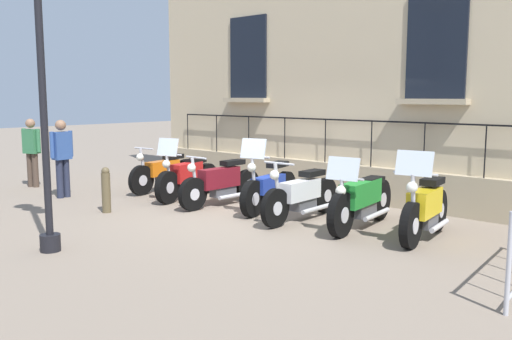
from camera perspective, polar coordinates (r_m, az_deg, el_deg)
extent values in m
plane|color=gray|center=(10.11, -0.70, -4.60)|extent=(60.00, 60.00, 0.00)
cube|color=#C6B28E|center=(12.17, 8.57, 15.33)|extent=(0.60, 10.57, 7.57)
cube|color=tan|center=(11.88, 7.22, -0.97)|extent=(0.20, 10.57, 0.75)
cube|color=black|center=(10.67, 18.16, 12.13)|extent=(0.06, 1.13, 1.90)
cube|color=tan|center=(10.57, 17.75, 6.76)|extent=(0.24, 1.33, 0.10)
cube|color=black|center=(13.29, -0.81, 11.57)|extent=(0.06, 1.13, 1.90)
cube|color=tan|center=(13.21, -1.04, 7.25)|extent=(0.24, 1.33, 0.10)
cube|color=black|center=(11.73, 7.22, 5.22)|extent=(0.03, 8.88, 0.03)
cylinder|color=black|center=(14.76, -7.08, 3.97)|extent=(0.02, 0.02, 0.91)
cylinder|color=black|center=(13.94, -4.10, 3.78)|extent=(0.02, 0.02, 0.91)
cylinder|color=black|center=(13.16, -0.76, 3.57)|extent=(0.02, 0.02, 0.91)
cylinder|color=black|center=(12.43, 2.99, 3.31)|extent=(0.02, 0.02, 0.91)
cylinder|color=black|center=(11.75, 7.18, 3.01)|extent=(0.02, 0.02, 0.91)
cylinder|color=black|center=(11.15, 11.85, 2.65)|extent=(0.02, 0.02, 0.91)
cylinder|color=black|center=(10.64, 17.00, 2.23)|extent=(0.02, 0.02, 0.91)
cylinder|color=black|center=(10.21, 22.63, 1.76)|extent=(0.02, 0.02, 0.91)
cylinder|color=black|center=(12.21, -11.78, -1.05)|extent=(0.67, 0.18, 0.66)
cylinder|color=silver|center=(12.21, -11.78, -1.05)|extent=(0.24, 0.15, 0.23)
cylinder|color=black|center=(13.19, -7.29, -0.30)|extent=(0.67, 0.18, 0.66)
cylinder|color=silver|center=(13.19, -7.29, -0.30)|extent=(0.24, 0.15, 0.23)
cube|color=orange|center=(12.63, -9.63, 0.22)|extent=(0.88, 0.36, 0.32)
cube|color=#4C4C51|center=(12.73, -9.28, -0.78)|extent=(0.54, 0.26, 0.23)
cube|color=black|center=(12.85, -8.54, 1.39)|extent=(0.50, 0.29, 0.10)
cylinder|color=silver|center=(12.20, -11.65, 0.57)|extent=(0.17, 0.08, 0.70)
cylinder|color=silver|center=(12.20, -11.52, 2.20)|extent=(0.10, 0.57, 0.04)
sphere|color=white|center=(12.14, -11.92, 1.31)|extent=(0.16, 0.16, 0.16)
cylinder|color=silver|center=(12.77, -8.30, -1.26)|extent=(0.78, 0.17, 0.08)
cylinder|color=black|center=(11.16, -9.15, -1.80)|extent=(0.68, 0.29, 0.66)
cylinder|color=silver|center=(11.16, -9.15, -1.80)|extent=(0.26, 0.21, 0.23)
cylinder|color=black|center=(12.30, -5.08, -0.84)|extent=(0.68, 0.29, 0.66)
cylinder|color=silver|center=(12.30, -5.08, -0.84)|extent=(0.26, 0.21, 0.23)
cube|color=red|center=(11.65, -7.18, -0.21)|extent=(0.88, 0.45, 0.38)
cube|color=#4C4C51|center=(11.77, -6.87, -1.42)|extent=(0.54, 0.32, 0.23)
cube|color=black|center=(11.90, -6.23, 0.97)|extent=(0.51, 0.34, 0.10)
cylinder|color=silver|center=(11.15, -9.03, -0.10)|extent=(0.17, 0.10, 0.67)
cylinder|color=silver|center=(11.15, -8.91, 1.61)|extent=(0.17, 0.56, 0.04)
sphere|color=white|center=(11.07, -9.27, 0.62)|extent=(0.16, 0.16, 0.16)
cylinder|color=silver|center=(11.83, -5.85, -1.93)|extent=(0.75, 0.26, 0.08)
cube|color=silver|center=(11.09, -9.12, 2.35)|extent=(0.23, 0.48, 0.36)
cylinder|color=black|center=(10.43, -6.57, -2.50)|extent=(0.64, 0.12, 0.63)
cylinder|color=silver|center=(10.43, -6.57, -2.50)|extent=(0.22, 0.14, 0.22)
cylinder|color=black|center=(11.46, -0.92, -1.52)|extent=(0.64, 0.12, 0.63)
cylinder|color=silver|center=(11.46, -0.92, -1.52)|extent=(0.22, 0.14, 0.22)
cube|color=maroon|center=(10.86, -3.81, -0.81)|extent=(0.93, 0.25, 0.39)
cube|color=#4C4C51|center=(10.97, -3.42, -2.12)|extent=(0.56, 0.20, 0.22)
cube|color=black|center=(11.08, -2.42, 0.78)|extent=(0.52, 0.23, 0.10)
cylinder|color=silver|center=(10.40, -6.39, -0.61)|extent=(0.16, 0.06, 0.69)
cylinder|color=silver|center=(10.39, -6.21, 1.29)|extent=(0.04, 0.55, 0.04)
sphere|color=white|center=(10.33, -6.69, 0.24)|extent=(0.16, 0.16, 0.16)
cylinder|color=silver|center=(11.02, -2.24, -2.65)|extent=(0.84, 0.08, 0.08)
cylinder|color=black|center=(9.82, -0.39, -2.99)|extent=(0.68, 0.27, 0.67)
cylinder|color=silver|center=(9.82, -0.39, -2.99)|extent=(0.26, 0.20, 0.23)
cylinder|color=black|center=(10.95, 3.08, -1.88)|extent=(0.68, 0.27, 0.67)
cylinder|color=silver|center=(10.95, 3.08, -1.88)|extent=(0.26, 0.20, 0.23)
cube|color=#1E389E|center=(10.31, 1.31, -1.43)|extent=(0.93, 0.45, 0.29)
cube|color=#4C4C51|center=(10.43, 1.57, -2.54)|extent=(0.57, 0.32, 0.23)
cube|color=black|center=(10.57, 2.26, 0.58)|extent=(0.54, 0.34, 0.10)
cylinder|color=silver|center=(9.80, -0.25, -0.81)|extent=(0.17, 0.09, 0.75)
cylinder|color=silver|center=(9.79, -0.10, 1.38)|extent=(0.16, 0.58, 0.04)
sphere|color=white|center=(9.71, -0.45, 0.26)|extent=(0.16, 0.16, 0.16)
cylinder|color=silver|center=(10.53, 2.72, -3.09)|extent=(0.80, 0.25, 0.08)
cube|color=silver|center=(9.73, -0.28, 2.23)|extent=(0.22, 0.49, 0.36)
cylinder|color=black|center=(9.05, 1.98, -3.97)|extent=(0.66, 0.13, 0.65)
cylinder|color=silver|center=(9.05, 1.98, -3.97)|extent=(0.23, 0.13, 0.23)
cylinder|color=black|center=(10.26, 7.18, -2.62)|extent=(0.66, 0.13, 0.65)
cylinder|color=silver|center=(10.26, 7.18, -2.62)|extent=(0.23, 0.13, 0.23)
cube|color=silver|center=(9.57, 4.59, -2.09)|extent=(0.91, 0.31, 0.33)
cube|color=#4C4C51|center=(9.69, 4.92, -3.40)|extent=(0.55, 0.24, 0.23)
cube|color=black|center=(9.82, 5.84, -0.31)|extent=(0.51, 0.27, 0.10)
cylinder|color=silver|center=(9.02, 2.19, -1.64)|extent=(0.16, 0.07, 0.74)
cylinder|color=silver|center=(9.01, 2.40, 0.70)|extent=(0.06, 0.60, 0.04)
sphere|color=white|center=(8.94, 1.92, -0.52)|extent=(0.16, 0.16, 0.16)
cylinder|color=silver|center=(9.77, 6.22, -4.01)|extent=(0.81, 0.11, 0.08)
cylinder|color=black|center=(8.53, 8.77, -4.59)|extent=(0.72, 0.22, 0.71)
cylinder|color=silver|center=(8.53, 8.77, -4.59)|extent=(0.26, 0.18, 0.25)
cylinder|color=black|center=(9.90, 12.69, -2.98)|extent=(0.72, 0.22, 0.71)
cylinder|color=silver|center=(9.90, 12.69, -2.98)|extent=(0.26, 0.18, 0.25)
cube|color=#1E842D|center=(9.12, 10.79, -2.35)|extent=(1.08, 0.42, 0.38)
cube|color=#4C4C51|center=(9.26, 11.00, -3.89)|extent=(0.65, 0.31, 0.25)
cube|color=black|center=(9.47, 11.85, -1.07)|extent=(0.62, 0.33, 0.10)
cylinder|color=silver|center=(8.52, 8.96, -2.71)|extent=(0.17, 0.08, 0.56)
cylinder|color=silver|center=(8.52, 9.15, -0.83)|extent=(0.12, 0.63, 0.04)
sphere|color=white|center=(8.44, 8.76, -2.14)|extent=(0.16, 0.16, 0.16)
cylinder|color=silver|center=(9.42, 12.39, -4.50)|extent=(0.95, 0.20, 0.08)
cube|color=silver|center=(8.45, 8.99, 0.12)|extent=(0.19, 0.53, 0.36)
cylinder|color=black|center=(8.13, 15.74, -5.54)|extent=(0.68, 0.22, 0.67)
cylinder|color=silver|center=(8.13, 15.74, -5.54)|extent=(0.25, 0.18, 0.23)
cylinder|color=black|center=(9.32, 18.26, -3.96)|extent=(0.68, 0.22, 0.67)
cylinder|color=silver|center=(9.32, 18.26, -3.96)|extent=(0.25, 0.18, 0.23)
cube|color=gold|center=(8.63, 17.05, -3.24)|extent=(0.89, 0.41, 0.39)
cube|color=#4C4C51|center=(8.78, 17.18, -4.85)|extent=(0.54, 0.30, 0.23)
cube|color=black|center=(8.91, 17.80, -1.11)|extent=(0.51, 0.32, 0.10)
cylinder|color=silver|center=(8.10, 15.95, -2.95)|extent=(0.17, 0.08, 0.74)
cylinder|color=silver|center=(8.09, 16.16, -0.35)|extent=(0.12, 0.64, 0.04)
sphere|color=white|center=(8.01, 15.84, -1.73)|extent=(0.16, 0.16, 0.16)
cylinder|color=silver|center=(8.91, 18.44, -5.49)|extent=(0.77, 0.19, 0.08)
cube|color=silver|center=(8.02, 16.06, 0.66)|extent=(0.19, 0.53, 0.36)
cylinder|color=black|center=(8.27, -20.50, -7.06)|extent=(0.28, 0.28, 0.24)
cylinder|color=black|center=(8.02, -21.28, 8.82)|extent=(0.10, 0.10, 4.77)
cylinder|color=#B7B7BF|center=(6.00, 24.70, -8.83)|extent=(0.05, 0.05, 1.05)
cylinder|color=brown|center=(10.57, -15.25, -2.28)|extent=(0.16, 0.16, 0.75)
sphere|color=brown|center=(10.50, -15.32, -0.11)|extent=(0.15, 0.15, 0.15)
cylinder|color=#47382D|center=(14.01, -21.86, -0.03)|extent=(0.14, 0.14, 0.80)
cylinder|color=#47382D|center=(14.12, -22.32, 0.00)|extent=(0.14, 0.14, 0.80)
cube|color=#337247|center=(14.00, -22.23, 2.76)|extent=(0.33, 0.41, 0.57)
sphere|color=#8C664C|center=(13.97, -22.32, 4.49)|extent=(0.22, 0.22, 0.22)
cylinder|color=#337247|center=(13.84, -21.60, 2.86)|extent=(0.09, 0.09, 0.54)
cylinder|color=#337247|center=(14.15, -22.87, 2.90)|extent=(0.09, 0.09, 0.54)
cylinder|color=#23283D|center=(12.34, -19.64, -0.87)|extent=(0.14, 0.14, 0.82)
cylinder|color=#23283D|center=(12.42, -19.02, -0.79)|extent=(0.14, 0.14, 0.82)
cube|color=#2D4C8C|center=(12.30, -19.48, 2.39)|extent=(0.38, 0.25, 0.58)
sphere|color=#8C664C|center=(12.27, -19.57, 4.39)|extent=(0.22, 0.22, 0.22)
cylinder|color=#2D4C8C|center=(12.18, -20.36, 2.44)|extent=(0.09, 0.09, 0.55)
cylinder|color=#2D4C8C|center=(12.42, -18.63, 2.61)|extent=(0.09, 0.09, 0.55)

